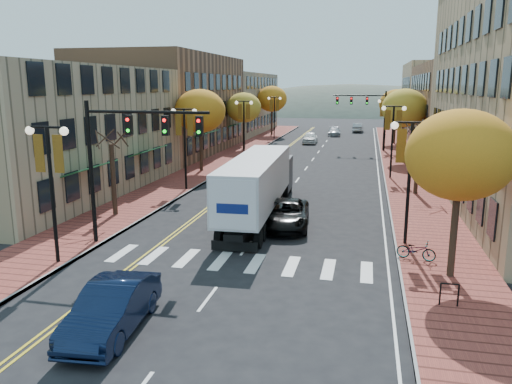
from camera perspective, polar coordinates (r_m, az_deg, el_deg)
The scene contains 32 objects.
ground at distance 20.59m, azimuth -3.79°, elevation -9.87°, with size 200.00×200.00×0.00m, color black.
sidewalk_left at distance 53.36m, azimuth -3.32°, elevation 3.90°, with size 4.00×85.00×0.15m, color brown.
sidewalk_right at distance 51.50m, azimuth 16.36°, elevation 3.13°, with size 4.00×85.00×0.15m, color brown.
building_left_near at distance 38.65m, azimuth -23.19°, elevation 6.41°, with size 12.00×22.00×9.00m, color #9E8966.
building_left_mid at distance 58.80m, azimuth -10.08°, elevation 9.81°, with size 12.00×24.00×11.00m, color brown.
building_left_far at distance 82.47m, azimuth -3.33°, elevation 10.07°, with size 12.00×26.00×9.50m, color #9E8966.
building_right_mid at distance 61.76m, azimuth 25.01°, elevation 8.52°, with size 15.00×24.00×10.00m, color brown.
building_right_far at distance 83.36m, azimuth 21.86°, elevation 9.78°, with size 15.00×20.00×11.00m, color #9E8966.
tree_left_a at distance 30.50m, azimuth -15.98°, elevation 1.36°, with size 0.28×0.28×4.20m.
tree_left_b at distance 44.76m, azimuth -6.40°, elevation 9.18°, with size 4.48×4.48×7.21m.
tree_left_c at distance 60.12m, azimuth -1.41°, elevation 9.62°, with size 4.16×4.16×6.69m.
tree_left_d at distance 77.69m, azimuth 1.83°, elevation 10.59°, with size 4.61×4.61×7.42m.
tree_right_a at distance 20.79m, azimuth 22.33°, elevation 3.90°, with size 4.16×4.16×6.69m.
tree_right_b at distance 36.89m, azimuth 17.94°, elevation 3.04°, with size 0.28×0.28×4.20m.
tree_right_c at distance 52.47m, azimuth 16.61°, elevation 9.18°, with size 4.48×4.48×7.21m.
tree_right_d at distance 68.44m, azimuth 15.72°, elevation 9.68°, with size 4.35×4.35×7.00m.
lamp_left_a at distance 22.67m, azimuth -22.49°, elevation 2.56°, with size 1.96×0.36×6.05m.
lamp_left_b at distance 36.82m, azimuth -8.17°, elevation 6.70°, with size 1.96×0.36×6.05m.
lamp_left_c at distance 53.99m, azimuth -1.39°, elevation 8.52°, with size 1.96×0.36×6.05m.
lamp_left_d at distance 71.57m, azimuth 2.11°, elevation 9.41°, with size 1.96×0.36×6.05m.
lamp_right_a at distance 24.63m, azimuth 17.23°, elevation 3.63°, with size 1.96×0.36×6.05m.
lamp_right_b at distance 42.49m, azimuth 15.38°, elevation 7.11°, with size 1.96×0.36×6.05m.
lamp_right_c at distance 60.44m, azimuth 14.61°, elevation 8.52°, with size 1.96×0.36×6.05m.
traffic_mast_near at distance 24.10m, azimuth -14.57°, elevation 5.12°, with size 6.10×0.35×7.00m.
traffic_mast_far at distance 60.37m, azimuth 12.71°, elevation 9.21°, with size 6.10×0.34×7.00m.
semi_truck at distance 29.56m, azimuth 0.43°, elevation 1.32°, with size 2.92×14.85×3.69m.
navy_sedan at distance 16.85m, azimuth -16.13°, elevation -12.61°, with size 1.67×4.80×1.58m, color black.
black_suv at distance 27.53m, azimuth 3.43°, elevation -2.53°, with size 2.46×5.34×1.48m, color black.
car_far_white at distance 67.69m, azimuth 6.21°, elevation 6.20°, with size 1.83×4.55×1.55m, color white.
car_far_silver at distance 78.46m, azimuth 8.92°, elevation 6.86°, with size 1.87×4.61×1.34m, color #9A9AA1.
car_far_oncoming at distance 85.27m, azimuth 11.57°, elevation 7.22°, with size 1.57×4.51×1.49m, color #A4A4AB.
bicycle at distance 23.21m, azimuth 17.84°, elevation -6.32°, with size 0.59×1.68×0.88m, color gray.
Camera 1 is at (5.44, -18.30, 7.71)m, focal length 35.00 mm.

